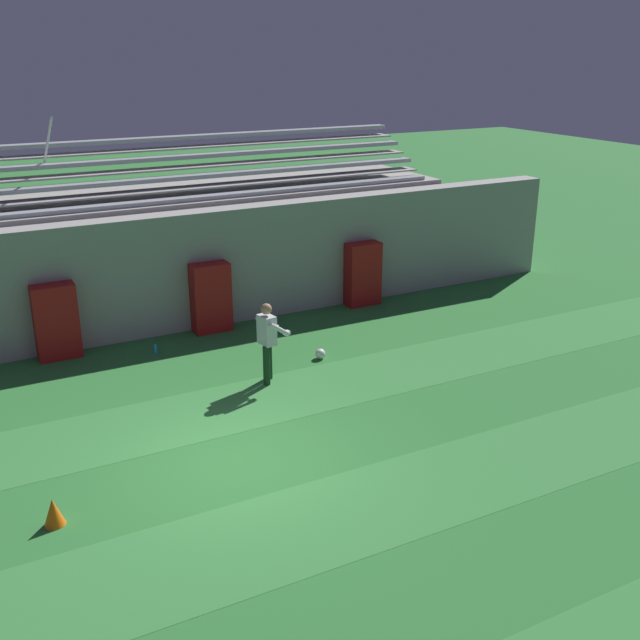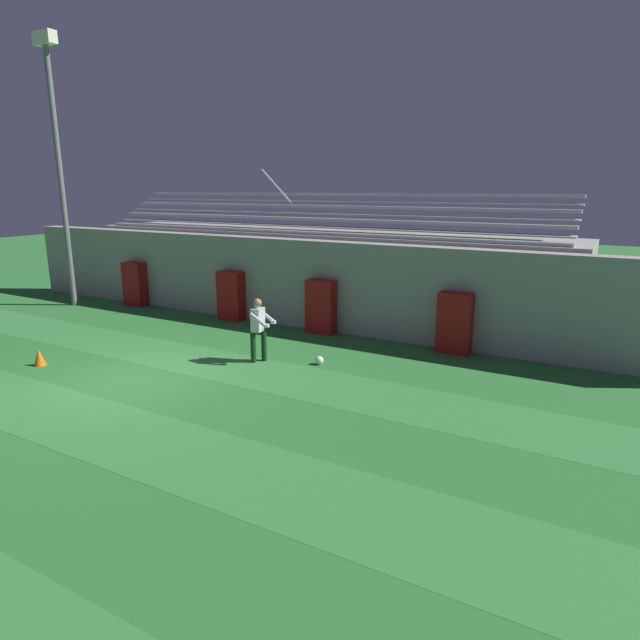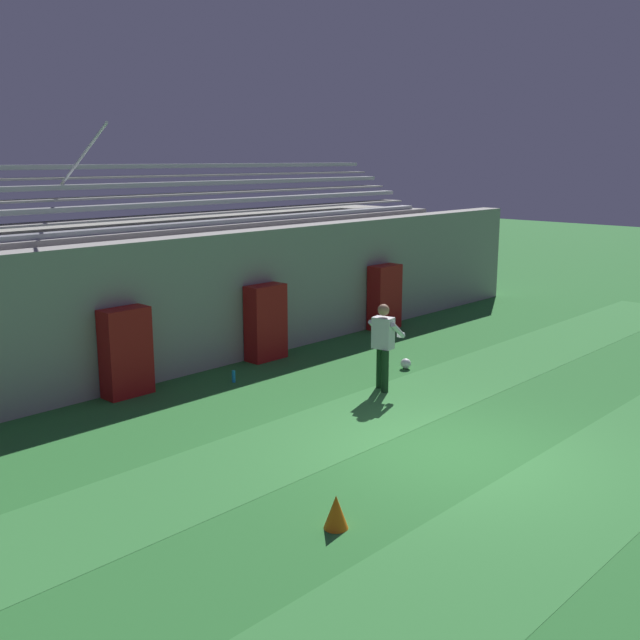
# 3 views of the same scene
# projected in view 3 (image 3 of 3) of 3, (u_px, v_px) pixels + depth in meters

# --- Properties ---
(ground_plane) EXTENTS (80.00, 80.00, 0.00)m
(ground_plane) POSITION_uv_depth(u_px,v_px,m) (449.00, 453.00, 11.25)
(ground_plane) COLOR #2D7533
(turf_stripe_mid) EXTENTS (28.00, 1.99, 0.01)m
(turf_stripe_mid) POSITION_uv_depth(u_px,v_px,m) (579.00, 493.00, 9.90)
(turf_stripe_mid) COLOR #38843D
(turf_stripe_mid) RESTS_ON ground
(turf_stripe_far) EXTENTS (28.00, 1.99, 0.01)m
(turf_stripe_far) POSITION_uv_depth(u_px,v_px,m) (352.00, 422.00, 12.56)
(turf_stripe_far) COLOR #38843D
(turf_stripe_far) RESTS_ON ground
(back_wall) EXTENTS (24.00, 0.60, 2.80)m
(back_wall) POSITION_uv_depth(u_px,v_px,m) (184.00, 305.00, 15.30)
(back_wall) COLOR #999691
(back_wall) RESTS_ON ground
(padding_pillar_gate_left) EXTENTS (0.91, 0.44, 1.66)m
(padding_pillar_gate_left) POSITION_uv_depth(u_px,v_px,m) (126.00, 352.00, 13.81)
(padding_pillar_gate_left) COLOR maroon
(padding_pillar_gate_left) RESTS_ON ground
(padding_pillar_gate_right) EXTENTS (0.91, 0.44, 1.66)m
(padding_pillar_gate_right) POSITION_uv_depth(u_px,v_px,m) (266.00, 322.00, 16.31)
(padding_pillar_gate_right) COLOR maroon
(padding_pillar_gate_right) RESTS_ON ground
(padding_pillar_far_right) EXTENTS (0.91, 0.44, 1.66)m
(padding_pillar_far_right) POSITION_uv_depth(u_px,v_px,m) (385.00, 297.00, 19.28)
(padding_pillar_far_right) COLOR maroon
(padding_pillar_far_right) RESTS_ON ground
(bleacher_stand) EXTENTS (18.00, 3.35, 5.03)m
(bleacher_stand) POSITION_uv_depth(u_px,v_px,m) (129.00, 289.00, 16.62)
(bleacher_stand) COLOR #999691
(bleacher_stand) RESTS_ON ground
(goalkeeper) EXTENTS (0.59, 0.64, 1.67)m
(goalkeeper) POSITION_uv_depth(u_px,v_px,m) (383.00, 341.00, 14.11)
(goalkeeper) COLOR #143319
(goalkeeper) RESTS_ON ground
(soccer_ball) EXTENTS (0.22, 0.22, 0.22)m
(soccer_ball) POSITION_uv_depth(u_px,v_px,m) (406.00, 364.00, 15.71)
(soccer_ball) COLOR white
(soccer_ball) RESTS_ON ground
(traffic_cone) EXTENTS (0.30, 0.30, 0.42)m
(traffic_cone) POSITION_uv_depth(u_px,v_px,m) (336.00, 512.00, 8.92)
(traffic_cone) COLOR orange
(traffic_cone) RESTS_ON ground
(water_bottle) EXTENTS (0.07, 0.07, 0.24)m
(water_bottle) POSITION_uv_depth(u_px,v_px,m) (234.00, 376.00, 14.76)
(water_bottle) COLOR #1E8CD8
(water_bottle) RESTS_ON ground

